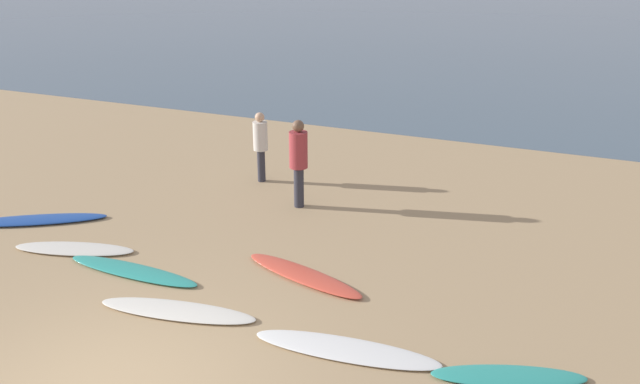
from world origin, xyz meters
TOP-DOWN VIEW (x-y plane):
  - ground_plane at (0.00, 10.00)m, footprint 120.00×120.00m
  - surfboard_0 at (-4.71, 3.71)m, footprint 2.57×1.83m
  - surfboard_1 at (-3.13, 3.04)m, footprint 2.21×1.12m
  - surfboard_2 at (-1.68, 2.77)m, footprint 2.50×0.49m
  - surfboard_3 at (-0.31, 2.04)m, footprint 2.46×0.93m
  - surfboard_4 at (0.96, 3.71)m, footprint 2.35×1.11m
  - surfboard_5 at (2.30, 2.10)m, footprint 2.58×0.81m
  - surfboard_6 at (4.36, 2.35)m, footprint 1.97×1.08m
  - person_0 at (-0.34, 6.39)m, footprint 0.37×0.37m
  - person_1 at (-1.72, 7.41)m, footprint 0.32×0.32m

SIDE VIEW (x-z plane):
  - ground_plane at x=0.00m, z-range -0.20..0.00m
  - surfboard_5 at x=2.30m, z-range 0.00..0.06m
  - surfboard_3 at x=-0.31m, z-range 0.00..0.07m
  - surfboard_1 at x=-3.13m, z-range 0.00..0.07m
  - surfboard_6 at x=4.36m, z-range 0.00..0.07m
  - surfboard_2 at x=-1.68m, z-range 0.00..0.08m
  - surfboard_0 at x=-4.71m, z-range 0.00..0.09m
  - surfboard_4 at x=0.96m, z-range 0.00..0.09m
  - person_1 at x=-1.72m, z-range 0.14..1.72m
  - person_0 at x=-0.34m, z-range 0.16..1.97m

